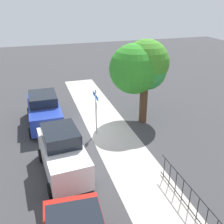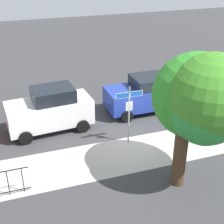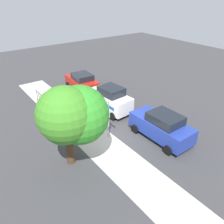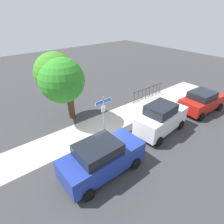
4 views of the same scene
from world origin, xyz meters
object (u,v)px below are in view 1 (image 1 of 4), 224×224
at_px(street_sign, 96,105).
at_px(car_blue, 44,110).
at_px(shade_tree, 141,67).
at_px(car_white, 63,153).

xyz_separation_m(street_sign, car_blue, (-2.21, -2.80, -0.90)).
relative_size(shade_tree, car_blue, 1.15).
bearing_deg(shade_tree, car_blue, -97.82).
bearing_deg(shade_tree, street_sign, -67.37).
height_order(street_sign, car_blue, street_sign).
distance_m(shade_tree, car_white, 7.61).
height_order(shade_tree, car_blue, shade_tree).
relative_size(street_sign, car_white, 0.67).
distance_m(shade_tree, car_blue, 6.62).
bearing_deg(street_sign, car_white, -36.97).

